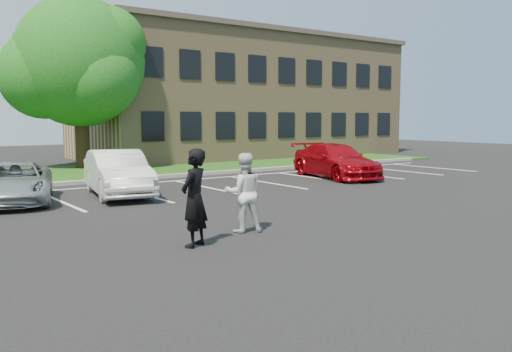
{
  "coord_description": "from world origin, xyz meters",
  "views": [
    {
      "loc": [
        -7.82,
        -9.76,
        2.7
      ],
      "look_at": [
        0.0,
        1.0,
        1.25
      ],
      "focal_mm": 38.0,
      "sensor_mm": 36.0,
      "label": 1
    }
  ],
  "objects_px": {
    "tree": "(81,65)",
    "car_red_compact": "(336,161)",
    "man_white_shirt": "(244,193)",
    "man_black_suit": "(194,198)",
    "car_silver_minivan": "(15,183)",
    "office_building": "(242,96)",
    "car_white_sedan": "(118,173)"
  },
  "relations": [
    {
      "from": "tree",
      "to": "car_red_compact",
      "type": "bearing_deg",
      "value": -54.1
    },
    {
      "from": "tree",
      "to": "man_white_shirt",
      "type": "xyz_separation_m",
      "value": [
        -2.15,
        -17.79,
        -4.41
      ]
    },
    {
      "from": "man_black_suit",
      "to": "car_silver_minivan",
      "type": "distance_m",
      "value": 8.53
    },
    {
      "from": "tree",
      "to": "car_silver_minivan",
      "type": "xyz_separation_m",
      "value": [
        -5.53,
        -10.03,
        -4.7
      ]
    },
    {
      "from": "man_black_suit",
      "to": "man_white_shirt",
      "type": "xyz_separation_m",
      "value": [
        1.66,
        0.59,
        -0.09
      ]
    },
    {
      "from": "office_building",
      "to": "man_white_shirt",
      "type": "distance_m",
      "value": 26.15
    },
    {
      "from": "car_silver_minivan",
      "to": "car_white_sedan",
      "type": "distance_m",
      "value": 3.27
    },
    {
      "from": "tree",
      "to": "car_red_compact",
      "type": "xyz_separation_m",
      "value": [
        7.76,
        -10.72,
        -4.6
      ]
    },
    {
      "from": "man_black_suit",
      "to": "car_red_compact",
      "type": "xyz_separation_m",
      "value": [
        11.57,
        7.65,
        -0.28
      ]
    },
    {
      "from": "man_black_suit",
      "to": "tree",
      "type": "bearing_deg",
      "value": -133.86
    },
    {
      "from": "man_white_shirt",
      "to": "car_white_sedan",
      "type": "bearing_deg",
      "value": -67.23
    },
    {
      "from": "car_silver_minivan",
      "to": "car_red_compact",
      "type": "bearing_deg",
      "value": 13.45
    },
    {
      "from": "man_black_suit",
      "to": "car_white_sedan",
      "type": "xyz_separation_m",
      "value": [
        1.52,
        7.98,
        -0.24
      ]
    },
    {
      "from": "car_silver_minivan",
      "to": "car_white_sedan",
      "type": "relative_size",
      "value": 0.97
    },
    {
      "from": "man_white_shirt",
      "to": "car_silver_minivan",
      "type": "relative_size",
      "value": 0.4
    },
    {
      "from": "man_black_suit",
      "to": "car_silver_minivan",
      "type": "bearing_deg",
      "value": -110.5
    },
    {
      "from": "man_white_shirt",
      "to": "tree",
      "type": "bearing_deg",
      "value": -75.19
    },
    {
      "from": "man_white_shirt",
      "to": "car_silver_minivan",
      "type": "xyz_separation_m",
      "value": [
        -3.38,
        7.76,
        -0.29
      ]
    },
    {
      "from": "car_silver_minivan",
      "to": "car_red_compact",
      "type": "relative_size",
      "value": 0.89
    },
    {
      "from": "car_white_sedan",
      "to": "man_black_suit",
      "type": "bearing_deg",
      "value": -89.83
    },
    {
      "from": "man_black_suit",
      "to": "car_white_sedan",
      "type": "bearing_deg",
      "value": -132.95
    },
    {
      "from": "man_black_suit",
      "to": "man_white_shirt",
      "type": "bearing_deg",
      "value": 167.46
    },
    {
      "from": "man_white_shirt",
      "to": "car_white_sedan",
      "type": "relative_size",
      "value": 0.39
    },
    {
      "from": "office_building",
      "to": "man_white_shirt",
      "type": "xyz_separation_m",
      "value": [
        -14.66,
        -21.41,
        -3.22
      ]
    },
    {
      "from": "tree",
      "to": "car_white_sedan",
      "type": "height_order",
      "value": "tree"
    },
    {
      "from": "tree",
      "to": "man_black_suit",
      "type": "bearing_deg",
      "value": -101.69
    },
    {
      "from": "office_building",
      "to": "man_black_suit",
      "type": "xyz_separation_m",
      "value": [
        -16.32,
        -22.0,
        -3.13
      ]
    },
    {
      "from": "car_silver_minivan",
      "to": "car_red_compact",
      "type": "height_order",
      "value": "car_red_compact"
    },
    {
      "from": "car_white_sedan",
      "to": "man_white_shirt",
      "type": "bearing_deg",
      "value": -77.97
    },
    {
      "from": "tree",
      "to": "car_white_sedan",
      "type": "bearing_deg",
      "value": -102.39
    },
    {
      "from": "office_building",
      "to": "car_silver_minivan",
      "type": "xyz_separation_m",
      "value": [
        -18.04,
        -13.65,
        -3.51
      ]
    },
    {
      "from": "tree",
      "to": "car_silver_minivan",
      "type": "distance_m",
      "value": 12.38
    }
  ]
}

